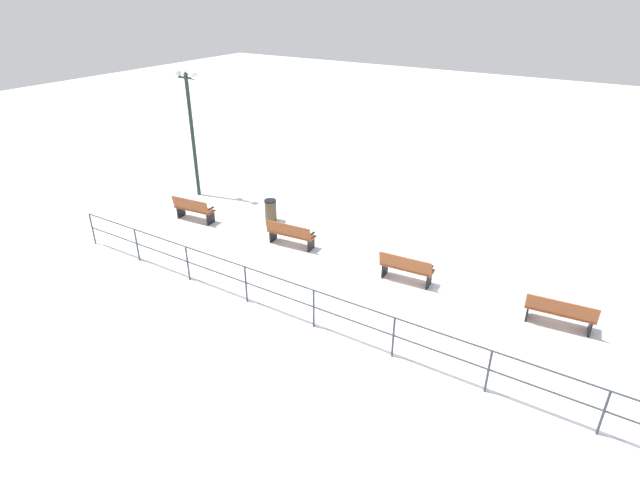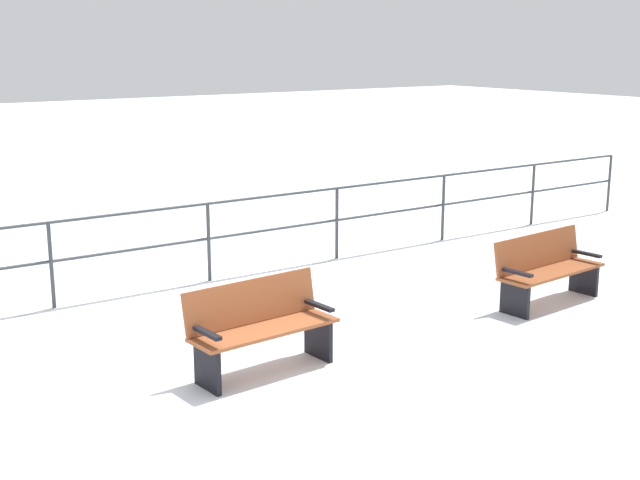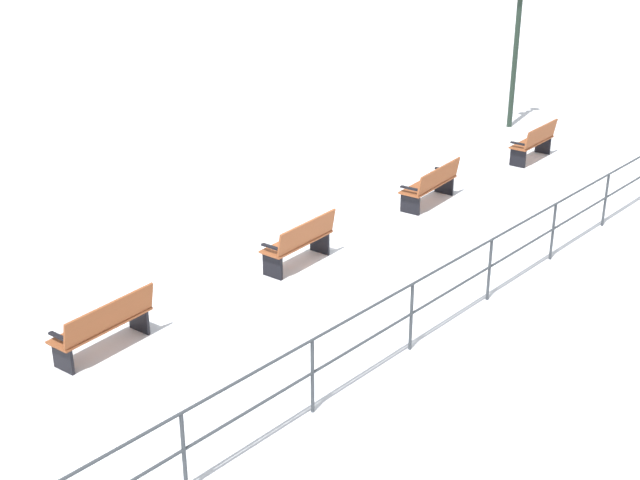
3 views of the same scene
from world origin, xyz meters
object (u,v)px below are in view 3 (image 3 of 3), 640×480
(bench_nearest, at_px, (535,141))
(bench_third, at_px, (300,241))
(bench_second, at_px, (432,184))
(lamppost_near, at_px, (518,20))
(bench_fourth, at_px, (104,324))

(bench_nearest, distance_m, bench_third, 8.35)
(bench_second, height_order, lamppost_near, lamppost_near)
(bench_nearest, xyz_separation_m, lamppost_near, (2.01, -2.28, 2.45))
(bench_second, bearing_deg, bench_third, 84.70)
(lamppost_near, bearing_deg, bench_third, 100.11)
(bench_nearest, bearing_deg, bench_fourth, 85.93)
(bench_nearest, bearing_deg, lamppost_near, -51.85)
(bench_third, distance_m, bench_fourth, 4.18)
(bench_second, relative_size, lamppost_near, 0.41)
(bench_nearest, bearing_deg, bench_second, 84.77)
(bench_fourth, height_order, lamppost_near, lamppost_near)
(bench_second, bearing_deg, bench_fourth, 83.79)
(bench_second, bearing_deg, lamppost_near, -79.85)
(bench_nearest, height_order, bench_third, bench_nearest)
(bench_third, xyz_separation_m, lamppost_near, (1.90, -10.64, 2.46))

